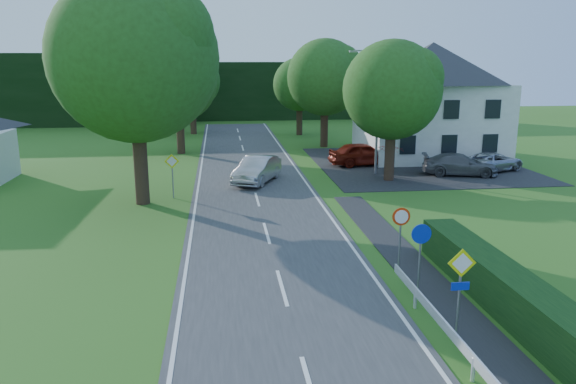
{
  "coord_description": "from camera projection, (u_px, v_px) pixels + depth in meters",
  "views": [
    {
      "loc": [
        -1.91,
        -5.22,
        7.41
      ],
      "look_at": [
        0.98,
        18.32,
        1.76
      ],
      "focal_mm": 35.0,
      "sensor_mm": 36.0,
      "label": 1
    }
  ],
  "objects": [
    {
      "name": "road",
      "position": [
        263.0,
        220.0,
        26.29
      ],
      "size": [
        7.0,
        80.0,
        0.04
      ],
      "primitive_type": "cube",
      "color": "#39393B",
      "rests_on": "ground"
    },
    {
      "name": "parking_pad",
      "position": [
        415.0,
        164.0,
        40.26
      ],
      "size": [
        14.0,
        16.0,
        0.04
      ],
      "primitive_type": "cube",
      "color": "#232326",
      "rests_on": "ground"
    },
    {
      "name": "line_edge_left",
      "position": [
        193.0,
        222.0,
        25.9
      ],
      "size": [
        0.12,
        80.0,
        0.01
      ],
      "primitive_type": "cube",
      "color": "white",
      "rests_on": "road"
    },
    {
      "name": "line_edge_right",
      "position": [
        331.0,
        218.0,
        26.67
      ],
      "size": [
        0.12,
        80.0,
        0.01
      ],
      "primitive_type": "cube",
      "color": "white",
      "rests_on": "road"
    },
    {
      "name": "line_centre",
      "position": [
        263.0,
        220.0,
        26.29
      ],
      "size": [
        0.12,
        80.0,
        0.01
      ],
      "primitive_type": null,
      "color": "white",
      "rests_on": "road"
    },
    {
      "name": "tree_main",
      "position": [
        136.0,
        91.0,
        28.1
      ],
      "size": [
        9.4,
        9.4,
        11.64
      ],
      "primitive_type": null,
      "color": "#254B16",
      "rests_on": "ground"
    },
    {
      "name": "tree_left_far",
      "position": [
        179.0,
        99.0,
        44.02
      ],
      "size": [
        7.0,
        7.0,
        8.58
      ],
      "primitive_type": null,
      "color": "#254B16",
      "rests_on": "ground"
    },
    {
      "name": "tree_right_far",
      "position": [
        325.0,
        93.0,
        47.31
      ],
      "size": [
        7.4,
        7.4,
        9.09
      ],
      "primitive_type": null,
      "color": "#254B16",
      "rests_on": "ground"
    },
    {
      "name": "tree_left_back",
      "position": [
        192.0,
        93.0,
        55.73
      ],
      "size": [
        6.6,
        6.6,
        8.07
      ],
      "primitive_type": null,
      "color": "#254B16",
      "rests_on": "ground"
    },
    {
      "name": "tree_right_back",
      "position": [
        300.0,
        97.0,
        55.1
      ],
      "size": [
        6.2,
        6.2,
        7.56
      ],
      "primitive_type": null,
      "color": "#254B16",
      "rests_on": "ground"
    },
    {
      "name": "tree_right_mid",
      "position": [
        392.0,
        111.0,
        34.03
      ],
      "size": [
        7.0,
        7.0,
        8.58
      ],
      "primitive_type": null,
      "color": "#254B16",
      "rests_on": "ground"
    },
    {
      "name": "treeline_right",
      "position": [
        297.0,
        90.0,
        70.85
      ],
      "size": [
        30.0,
        5.0,
        7.0
      ],
      "primitive_type": "cube",
      "color": "black",
      "rests_on": "ground"
    },
    {
      "name": "house_white",
      "position": [
        430.0,
        99.0,
        42.38
      ],
      "size": [
        10.6,
        8.4,
        8.6
      ],
      "color": "white",
      "rests_on": "ground"
    },
    {
      "name": "streetlight",
      "position": [
        376.0,
        106.0,
        35.87
      ],
      "size": [
        2.03,
        0.18,
        8.0
      ],
      "color": "gray",
      "rests_on": "ground"
    },
    {
      "name": "sign_priority_right",
      "position": [
        461.0,
        277.0,
        14.78
      ],
      "size": [
        0.78,
        0.09,
        2.59
      ],
      "color": "gray",
      "rests_on": "ground"
    },
    {
      "name": "sign_roundabout",
      "position": [
        421.0,
        245.0,
        17.71
      ],
      "size": [
        0.64,
        0.08,
        2.37
      ],
      "color": "gray",
      "rests_on": "ground"
    },
    {
      "name": "sign_speed_limit",
      "position": [
        401.0,
        224.0,
        19.61
      ],
      "size": [
        0.64,
        0.11,
        2.37
      ],
      "color": "gray",
      "rests_on": "ground"
    },
    {
      "name": "sign_priority_left",
      "position": [
        172.0,
        167.0,
        30.17
      ],
      "size": [
        0.78,
        0.09,
        2.44
      ],
      "color": "gray",
      "rests_on": "ground"
    },
    {
      "name": "moving_car",
      "position": [
        257.0,
        170.0,
        34.14
      ],
      "size": [
        3.43,
        5.06,
        1.58
      ],
      "primitive_type": "imported",
      "rotation": [
        0.0,
        0.0,
        -0.41
      ],
      "color": "#A3A3A7",
      "rests_on": "road"
    },
    {
      "name": "motorcycle",
      "position": [
        273.0,
        162.0,
        38.27
      ],
      "size": [
        0.82,
        1.93,
        0.99
      ],
      "primitive_type": "imported",
      "rotation": [
        0.0,
        0.0,
        0.09
      ],
      "color": "black",
      "rests_on": "road"
    },
    {
      "name": "parked_car_red",
      "position": [
        363.0,
        154.0,
        39.61
      ],
      "size": [
        4.99,
        2.46,
        1.64
      ],
      "primitive_type": "imported",
      "rotation": [
        0.0,
        0.0,
        1.68
      ],
      "color": "maroon",
      "rests_on": "parking_pad"
    },
    {
      "name": "parked_car_grey",
      "position": [
        460.0,
        165.0,
        36.33
      ],
      "size": [
        5.08,
        3.06,
        1.38
      ],
      "primitive_type": "imported",
      "rotation": [
        0.0,
        0.0,
        1.32
      ],
      "color": "#57575D",
      "rests_on": "parking_pad"
    },
    {
      "name": "parked_car_silver_b",
      "position": [
        493.0,
        162.0,
        37.67
      ],
      "size": [
        5.02,
        3.78,
        1.27
      ],
      "primitive_type": "imported",
      "rotation": [
        0.0,
        0.0,
        1.99
      ],
      "color": "#ADABB3",
      "rests_on": "parking_pad"
    },
    {
      "name": "parasol",
      "position": [
        388.0,
        159.0,
        36.73
      ],
      "size": [
        2.45,
        2.48,
        1.91
      ],
      "primitive_type": "imported",
      "rotation": [
        0.0,
        0.0,
        -0.2
      ],
      "color": "red",
      "rests_on": "parking_pad"
    }
  ]
}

